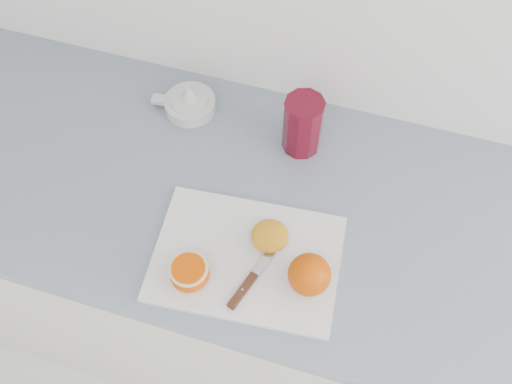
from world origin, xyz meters
TOP-DOWN VIEW (x-y plane):
  - counter at (-0.11, 1.70)m, footprint 2.65×0.64m
  - cutting_board at (-0.04, 1.55)m, footprint 0.39×0.29m
  - whole_orange at (0.09, 1.53)m, footprint 0.08×0.08m
  - half_orange at (-0.13, 1.48)m, footprint 0.08×0.08m
  - squeezed_shell at (-0.01, 1.60)m, footprint 0.08×0.08m
  - paring_knife at (-0.02, 1.50)m, footprint 0.07×0.19m
  - citrus_juicer at (-0.29, 1.89)m, footprint 0.15×0.12m
  - red_tumbler at (-0.01, 1.86)m, footprint 0.09×0.09m

SIDE VIEW (x-z plane):
  - counter at x=-0.11m, z-range 0.00..0.89m
  - cutting_board at x=-0.04m, z-range 0.89..0.90m
  - paring_knife at x=-0.02m, z-range 0.90..0.91m
  - citrus_juicer at x=-0.29m, z-range 0.87..0.95m
  - squeezed_shell at x=-0.01m, z-range 0.90..0.93m
  - half_orange at x=-0.13m, z-range 0.90..0.95m
  - whole_orange at x=0.09m, z-range 0.90..0.98m
  - red_tumbler at x=-0.01m, z-range 0.88..1.03m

